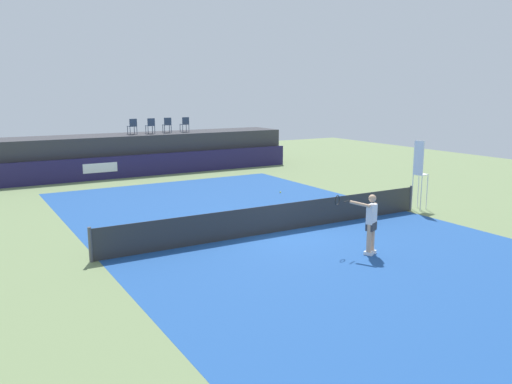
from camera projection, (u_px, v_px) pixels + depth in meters
ground_plane at (236, 214)px, 20.08m from camera, size 48.00×48.00×0.00m
court_inner at (279, 232)px, 17.54m from camera, size 12.00×22.00×0.00m
sponsor_wall at (146, 165)px, 28.84m from camera, size 18.00×0.22×1.20m
spectator_platform at (136, 153)px, 30.27m from camera, size 18.00×2.80×2.20m
spectator_chair_far_left at (133, 126)px, 29.74m from camera, size 0.47×0.47×0.89m
spectator_chair_left at (151, 125)px, 30.27m from camera, size 0.44×0.44×0.89m
spectator_chair_center at (167, 124)px, 30.97m from camera, size 0.48×0.48×0.89m
spectator_chair_right at (185, 124)px, 31.49m from camera, size 0.44×0.44×0.89m
umpire_chair at (419, 170)px, 20.50m from camera, size 0.50×0.50×2.76m
tennis_net at (279, 218)px, 17.45m from camera, size 12.40×0.02×0.95m
net_post_near at (90, 245)px, 14.36m from camera, size 0.10×0.10×1.00m
net_post_far at (411, 198)px, 20.53m from camera, size 0.10×0.10×1.00m
tennis_player at (370, 222)px, 14.98m from camera, size 1.04×1.05×1.77m
tennis_ball at (280, 192)px, 24.13m from camera, size 0.07×0.07×0.07m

